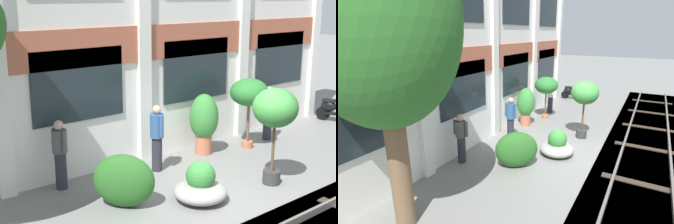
% 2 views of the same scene
% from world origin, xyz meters
% --- Properties ---
extents(ground_plane, '(80.00, 80.00, 0.00)m').
position_xyz_m(ground_plane, '(0.00, 0.00, 0.00)').
color(ground_plane, slate).
extents(apartment_facade, '(15.21, 0.64, 7.87)m').
position_xyz_m(apartment_facade, '(0.00, 3.38, 3.92)').
color(apartment_facade, silver).
rests_on(apartment_facade, ground).
extents(potted_plant_terracotta_small, '(1.09, 1.09, 2.02)m').
position_xyz_m(potted_plant_terracotta_small, '(2.92, 2.08, 1.59)').
color(potted_plant_terracotta_small, '#B76647').
rests_on(potted_plant_terracotta_small, ground).
extents(potted_plant_fluted_column, '(0.79, 0.79, 1.69)m').
position_xyz_m(potted_plant_fluted_column, '(1.56, 2.49, 1.01)').
color(potted_plant_fluted_column, '#B76647').
rests_on(potted_plant_fluted_column, ground).
extents(potted_plant_wide_bowl, '(1.15, 1.15, 0.89)m').
position_xyz_m(potted_plant_wide_bowl, '(-0.61, 0.28, 0.33)').
color(potted_plant_wide_bowl, gray).
rests_on(potted_plant_wide_bowl, ground).
extents(potted_plant_tall_urn, '(1.03, 1.03, 2.28)m').
position_xyz_m(potted_plant_tall_urn, '(1.33, -0.06, 1.73)').
color(potted_plant_tall_urn, '#333333').
rests_on(potted_plant_tall_urn, ground).
extents(scooter_near_curb, '(0.65, 1.34, 0.98)m').
position_xyz_m(scooter_near_curb, '(7.44, 2.10, 0.44)').
color(scooter_near_curb, black).
rests_on(scooter_near_curb, ground).
extents(resident_by_doorway, '(0.34, 0.53, 1.61)m').
position_xyz_m(resident_by_doorway, '(-2.60, 2.76, 0.86)').
color(resident_by_doorway, '#282833').
rests_on(resident_by_doorway, ground).
extents(resident_watching_tracks, '(0.53, 0.34, 1.64)m').
position_xyz_m(resident_watching_tracks, '(3.97, 2.22, 0.88)').
color(resident_watching_tracks, '#282833').
rests_on(resident_watching_tracks, ground).
extents(resident_near_plants, '(0.34, 0.53, 1.68)m').
position_xyz_m(resident_near_plants, '(-0.23, 2.28, 0.91)').
color(resident_near_plants, '#282833').
rests_on(resident_near_plants, ground).
extents(topiary_hedge, '(1.38, 1.46, 1.13)m').
position_xyz_m(topiary_hedge, '(-2.01, 1.10, 0.57)').
color(topiary_hedge, '#286023').
rests_on(topiary_hedge, ground).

